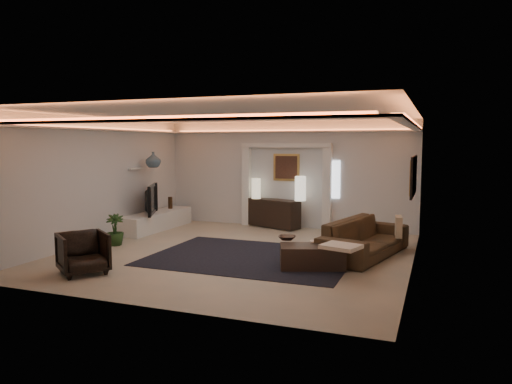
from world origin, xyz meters
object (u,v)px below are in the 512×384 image
(console, at_px, (274,213))
(sofa, at_px, (365,238))
(coffee_table, at_px, (312,257))
(armchair, at_px, (83,253))

(console, distance_m, sofa, 3.77)
(coffee_table, xyz_separation_m, armchair, (-3.70, -1.82, 0.17))
(console, distance_m, coffee_table, 4.34)
(sofa, relative_size, armchair, 3.14)
(console, xyz_separation_m, coffee_table, (2.05, -3.83, -0.20))
(console, relative_size, coffee_table, 1.29)
(coffee_table, relative_size, armchair, 1.44)
(armchair, bearing_deg, console, 19.98)
(coffee_table, bearing_deg, sofa, 39.84)
(console, bearing_deg, coffee_table, -40.60)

